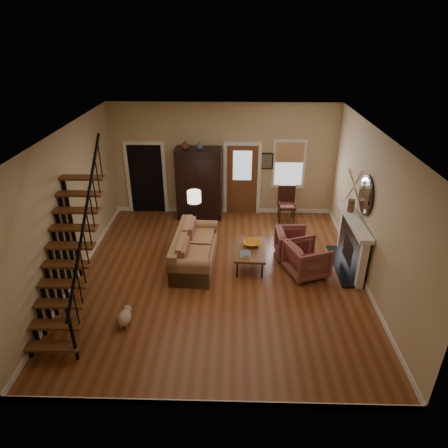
{
  "coord_description": "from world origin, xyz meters",
  "views": [
    {
      "loc": [
        0.32,
        -7.66,
        5.26
      ],
      "look_at": [
        0.1,
        0.4,
        1.15
      ],
      "focal_mm": 32.0,
      "sensor_mm": 36.0,
      "label": 1
    }
  ],
  "objects_px": {
    "sofa": "(195,249)",
    "armchair_left": "(307,259)",
    "coffee_table": "(250,257)",
    "floor_lamp": "(195,219)",
    "armoire": "(199,184)",
    "armchair_right": "(292,244)",
    "side_chair": "(287,205)"
  },
  "relations": [
    {
      "from": "floor_lamp",
      "to": "armchair_right",
      "type": "bearing_deg",
      "value": -12.84
    },
    {
      "from": "coffee_table",
      "to": "side_chair",
      "type": "bearing_deg",
      "value": 65.21
    },
    {
      "from": "floor_lamp",
      "to": "side_chair",
      "type": "height_order",
      "value": "floor_lamp"
    },
    {
      "from": "armoire",
      "to": "sofa",
      "type": "relative_size",
      "value": 0.99
    },
    {
      "from": "armchair_left",
      "to": "side_chair",
      "type": "xyz_separation_m",
      "value": [
        -0.16,
        2.79,
        0.11
      ]
    },
    {
      "from": "armchair_right",
      "to": "armoire",
      "type": "bearing_deg",
      "value": 45.76
    },
    {
      "from": "sofa",
      "to": "side_chair",
      "type": "relative_size",
      "value": 2.07
    },
    {
      "from": "armoire",
      "to": "armchair_right",
      "type": "bearing_deg",
      "value": -42.16
    },
    {
      "from": "armoire",
      "to": "floor_lamp",
      "type": "bearing_deg",
      "value": -89.12
    },
    {
      "from": "armchair_left",
      "to": "armchair_right",
      "type": "height_order",
      "value": "armchair_left"
    },
    {
      "from": "armchair_left",
      "to": "armchair_right",
      "type": "xyz_separation_m",
      "value": [
        -0.23,
        0.75,
        -0.03
      ]
    },
    {
      "from": "armchair_left",
      "to": "armchair_right",
      "type": "relative_size",
      "value": 1.09
    },
    {
      "from": "armoire",
      "to": "sofa",
      "type": "xyz_separation_m",
      "value": [
        0.1,
        -2.61,
        -0.66
      ]
    },
    {
      "from": "armchair_right",
      "to": "side_chair",
      "type": "relative_size",
      "value": 0.79
    },
    {
      "from": "floor_lamp",
      "to": "side_chair",
      "type": "relative_size",
      "value": 1.47
    },
    {
      "from": "armchair_right",
      "to": "floor_lamp",
      "type": "height_order",
      "value": "floor_lamp"
    },
    {
      "from": "floor_lamp",
      "to": "sofa",
      "type": "bearing_deg",
      "value": -85.45
    },
    {
      "from": "coffee_table",
      "to": "armchair_right",
      "type": "distance_m",
      "value": 1.15
    },
    {
      "from": "floor_lamp",
      "to": "side_chair",
      "type": "bearing_deg",
      "value": 30.41
    },
    {
      "from": "armchair_left",
      "to": "coffee_table",
      "type": "bearing_deg",
      "value": 54.99
    },
    {
      "from": "armchair_left",
      "to": "floor_lamp",
      "type": "height_order",
      "value": "floor_lamp"
    },
    {
      "from": "armoire",
      "to": "coffee_table",
      "type": "xyz_separation_m",
      "value": [
        1.41,
        -2.66,
        -0.82
      ]
    },
    {
      "from": "armoire",
      "to": "side_chair",
      "type": "distance_m",
      "value": 2.61
    },
    {
      "from": "armoire",
      "to": "sofa",
      "type": "height_order",
      "value": "armoire"
    },
    {
      "from": "armoire",
      "to": "side_chair",
      "type": "xyz_separation_m",
      "value": [
        2.55,
        -0.2,
        -0.54
      ]
    },
    {
      "from": "sofa",
      "to": "armchair_left",
      "type": "bearing_deg",
      "value": -5.86
    },
    {
      "from": "side_chair",
      "to": "coffee_table",
      "type": "bearing_deg",
      "value": -114.79
    },
    {
      "from": "coffee_table",
      "to": "floor_lamp",
      "type": "distance_m",
      "value": 1.78
    },
    {
      "from": "coffee_table",
      "to": "armchair_left",
      "type": "xyz_separation_m",
      "value": [
        1.29,
        -0.33,
        0.16
      ]
    },
    {
      "from": "armoire",
      "to": "coffee_table",
      "type": "height_order",
      "value": "armoire"
    },
    {
      "from": "armoire",
      "to": "floor_lamp",
      "type": "relative_size",
      "value": 1.4
    },
    {
      "from": "sofa",
      "to": "armchair_left",
      "type": "xyz_separation_m",
      "value": [
        2.61,
        -0.38,
        0.0
      ]
    }
  ]
}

